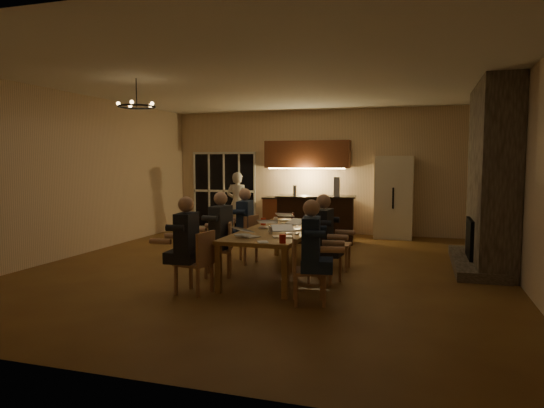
{
  "coord_description": "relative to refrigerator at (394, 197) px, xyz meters",
  "views": [
    {
      "loc": [
        2.55,
        -7.97,
        1.86
      ],
      "look_at": [
        -0.02,
        0.3,
        1.1
      ],
      "focal_mm": 32.0,
      "sensor_mm": 36.0,
      "label": 1
    }
  ],
  "objects": [
    {
      "name": "laptop_c",
      "position": [
        -1.8,
        -4.43,
        -0.14
      ],
      "size": [
        0.35,
        0.31,
        0.23
      ],
      "primitive_type": null,
      "rotation": [
        0.0,
        0.0,
        3.24
      ],
      "color": "silver",
      "rests_on": "dining_table"
    },
    {
      "name": "chair_left_far",
      "position": [
        -2.47,
        -3.87,
        -0.55
      ],
      "size": [
        0.54,
        0.54,
        0.89
      ],
      "primitive_type": null,
      "rotation": [
        0.0,
        0.0,
        -1.84
      ],
      "color": "tan",
      "rests_on": "ground"
    },
    {
      "name": "person_left_near",
      "position": [
        -2.48,
        -6.07,
        -0.31
      ],
      "size": [
        0.65,
        0.65,
        1.38
      ],
      "primitive_type": null,
      "rotation": [
        0.0,
        0.0,
        -1.49
      ],
      "color": "#22252C",
      "rests_on": "ground"
    },
    {
      "name": "notepad",
      "position": [
        -1.43,
        -5.83,
        -0.24
      ],
      "size": [
        0.21,
        0.24,
        0.01
      ],
      "primitive_type": "cube",
      "rotation": [
        0.0,
        0.0,
        0.47
      ],
      "color": "white",
      "rests_on": "dining_table"
    },
    {
      "name": "chandelier",
      "position": [
        -3.8,
        -5.18,
        1.75
      ],
      "size": [
        0.6,
        0.6,
        0.03
      ],
      "primitive_type": "torus",
      "color": "black",
      "rests_on": "ceiling"
    },
    {
      "name": "can_silver",
      "position": [
        -1.55,
        -5.09,
        -0.19
      ],
      "size": [
        0.06,
        0.06,
        0.12
      ],
      "primitive_type": "cylinder",
      "color": "#B2B2B7",
      "rests_on": "dining_table"
    },
    {
      "name": "standing_person",
      "position": [
        -3.88,
        -0.53,
        -0.2
      ],
      "size": [
        0.6,
        0.41,
        1.6
      ],
      "primitive_type": "imported",
      "rotation": [
        0.0,
        0.0,
        3.18
      ],
      "color": "silver",
      "rests_on": "ground"
    },
    {
      "name": "person_left_mid",
      "position": [
        -2.45,
        -4.93,
        -0.31
      ],
      "size": [
        0.66,
        0.66,
        1.38
      ],
      "primitive_type": null,
      "rotation": [
        0.0,
        0.0,
        -1.68
      ],
      "color": "#31353A",
      "rests_on": "ground"
    },
    {
      "name": "chair_right_far",
      "position": [
        -0.72,
        -3.87,
        -0.55
      ],
      "size": [
        0.44,
        0.44,
        0.89
      ],
      "primitive_type": null,
      "rotation": [
        0.0,
        0.0,
        1.57
      ],
      "color": "tan",
      "rests_on": "ground"
    },
    {
      "name": "plate_far",
      "position": [
        -1.2,
        -3.73,
        -0.24
      ],
      "size": [
        0.24,
        0.24,
        0.02
      ],
      "primitive_type": "cylinder",
      "color": "white",
      "rests_on": "dining_table"
    },
    {
      "name": "laptop_e",
      "position": [
        -1.79,
        -3.34,
        -0.14
      ],
      "size": [
        0.32,
        0.28,
        0.23
      ],
      "primitive_type": null,
      "rotation": [
        0.0,
        0.0,
        3.13
      ],
      "color": "silver",
      "rests_on": "dining_table"
    },
    {
      "name": "plate_left",
      "position": [
        -1.91,
        -5.35,
        -0.24
      ],
      "size": [
        0.26,
        0.26,
        0.02
      ],
      "primitive_type": "cylinder",
      "color": "white",
      "rests_on": "dining_table"
    },
    {
      "name": "left_wall",
      "position": [
        -5.92,
        -4.15,
        0.6
      ],
      "size": [
        0.04,
        9.0,
        3.2
      ],
      "primitive_type": "cube",
      "color": "beige",
      "rests_on": "ground"
    },
    {
      "name": "back_wall",
      "position": [
        -1.9,
        0.37,
        0.6
      ],
      "size": [
        8.0,
        0.04,
        3.2
      ],
      "primitive_type": "cube",
      "color": "beige",
      "rests_on": "ground"
    },
    {
      "name": "mug_back",
      "position": [
        -1.91,
        -3.66,
        -0.2
      ],
      "size": [
        0.07,
        0.07,
        0.1
      ],
      "primitive_type": "cylinder",
      "color": "white",
      "rests_on": "dining_table"
    },
    {
      "name": "redcup_near",
      "position": [
        -1.16,
        -5.81,
        -0.19
      ],
      "size": [
        0.09,
        0.09,
        0.12
      ],
      "primitive_type": "cylinder",
      "color": "red",
      "rests_on": "dining_table"
    },
    {
      "name": "kitchenette",
      "position": [
        -2.2,
        0.05,
        0.2
      ],
      "size": [
        2.24,
        0.68,
        2.4
      ],
      "primitive_type": null,
      "color": "brown",
      "rests_on": "ground"
    },
    {
      "name": "redcup_mid",
      "position": [
        -2.01,
        -4.06,
        -0.19
      ],
      "size": [
        0.09,
        0.09,
        0.12
      ],
      "primitive_type": "cylinder",
      "color": "red",
      "rests_on": "dining_table"
    },
    {
      "name": "chair_right_mid",
      "position": [
        -0.75,
        -4.87,
        -0.55
      ],
      "size": [
        0.54,
        0.54,
        0.89
      ],
      "primitive_type": null,
      "rotation": [
        0.0,
        0.0,
        1.31
      ],
      "color": "tan",
      "rests_on": "ground"
    },
    {
      "name": "laptop_a",
      "position": [
        -1.8,
        -5.43,
        -0.14
      ],
      "size": [
        0.42,
        0.4,
        0.23
      ],
      "primitive_type": null,
      "rotation": [
        0.0,
        0.0,
        2.63
      ],
      "color": "silver",
      "rests_on": "dining_table"
    },
    {
      "name": "chair_left_near",
      "position": [
        -2.4,
        -6.01,
        -0.55
      ],
      "size": [
        0.49,
        0.49,
        0.89
      ],
      "primitive_type": null,
      "rotation": [
        0.0,
        0.0,
        -1.7
      ],
      "color": "tan",
      "rests_on": "ground"
    },
    {
      "name": "right_wall",
      "position": [
        2.12,
        -4.15,
        0.6
      ],
      "size": [
        0.04,
        9.0,
        3.2
      ],
      "primitive_type": "cube",
      "color": "beige",
      "rests_on": "ground"
    },
    {
      "name": "bar_blender",
      "position": [
        -1.2,
        -1.25,
        0.3
      ],
      "size": [
        0.17,
        0.17,
        0.44
      ],
      "primitive_type": "cube",
      "rotation": [
        0.0,
        0.0,
        0.23
      ],
      "color": "silver",
      "rests_on": "bar_island"
    },
    {
      "name": "bar_bottle",
      "position": [
        -2.15,
        -1.34,
        0.2
      ],
      "size": [
        0.08,
        0.08,
        0.24
      ],
      "primitive_type": "cylinder",
      "color": "#99999E",
      "rests_on": "bar_island"
    },
    {
      "name": "floor",
      "position": [
        -1.9,
        -4.15,
        -1.0
      ],
      "size": [
        9.0,
        9.0,
        0.0
      ],
      "primitive_type": "plane",
      "color": "brown",
      "rests_on": "ground"
    },
    {
      "name": "bar_island",
      "position": [
        -1.68,
        -1.22,
        -0.46
      ],
      "size": [
        1.87,
        0.87,
        1.08
      ],
      "primitive_type": "cube",
      "rotation": [
        0.0,
        0.0,
        0.11
      ],
      "color": "black",
      "rests_on": "ground"
    },
    {
      "name": "mug_mid",
      "position": [
        -1.52,
        -3.97,
        -0.2
      ],
      "size": [
        0.08,
        0.08,
        0.1
      ],
      "primitive_type": "cylinder",
      "color": "white",
      "rests_on": "dining_table"
    },
    {
      "name": "laptop_b",
      "position": [
        -1.29,
        -5.3,
        -0.14
      ],
      "size": [
        0.41,
        0.39,
        0.23
      ],
      "primitive_type": null,
      "rotation": [
        0.0,
        0.0,
        0.43
      ],
      "color": "silver",
      "rests_on": "dining_table"
    },
    {
      "name": "laptop_f",
      "position": [
        -1.3,
        -3.37,
        -0.14
      ],
      "size": [
        0.38,
        0.35,
        0.23
      ],
      "primitive_type": null,
      "rotation": [
        0.0,
        0.0,
        -0.26
      ],
      "color": "silver",
      "rests_on": "dining_table"
    },
    {
      "name": "person_right_near",
      "position": [
        -0.7,
        -6.07,
        -0.31
      ],
      "size": [
        0.69,
        0.69,
        1.38
      ],
      "primitive_type": null,
      "rotation": [
        0.0,
        0.0,
        1.73
      ],
      "color": "#1C2F48",
      "rests_on": "ground"
    },
    {
      "name": "dining_table",
      "position": [
        -1.59,
        -4.45,
        -0.62
      ],
      "size": [
        1.1,
        3.01,
        0.75
      ],
      "primitive_type": "cube",
      "color": "tan",
      "rests_on": "ground"
    },
    {
      "name": "can_cola",
      "position": [
        -1.73,
        -3.1,
        -0.19
      ],
      "size": [
        0.06,
        0.06,
        0.12
      ],
      "primitive_type": "cylinder",
      "color": "#3F0F0C",
      "rests_on": "dining_table"
    },
    {
      "name": "person_left_far",
      "position": [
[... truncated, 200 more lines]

